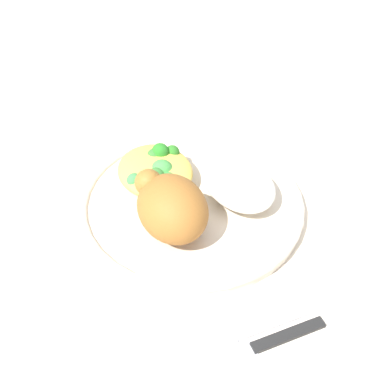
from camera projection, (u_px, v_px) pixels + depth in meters
The scene contains 7 objects.
ground_plane at pixel (192, 209), 0.62m from camera, with size 2.00×2.00×0.00m, color silver.
plate at pixel (192, 203), 0.61m from camera, with size 0.28×0.28×0.02m.
roasted_chicken at pixel (171, 207), 0.54m from camera, with size 0.10×0.08×0.07m.
rice_pile at pixel (239, 183), 0.60m from camera, with size 0.11×0.08×0.04m, color white.
mac_cheese_with_broccoli at pixel (156, 170), 0.62m from camera, with size 0.11×0.09×0.04m.
fork at pixel (261, 328), 0.49m from camera, with size 0.03×0.14×0.01m.
knife at pixel (257, 346), 0.47m from camera, with size 0.03×0.19×0.01m.
Camera 1 is at (-0.39, 0.21, 0.43)m, focal length 45.95 mm.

